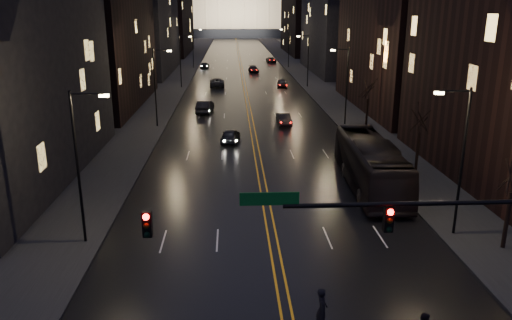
{
  "coord_description": "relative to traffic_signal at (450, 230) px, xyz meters",
  "views": [
    {
      "loc": [
        -2.33,
        -17.03,
        13.17
      ],
      "look_at": [
        -0.84,
        13.26,
        3.97
      ],
      "focal_mm": 35.0,
      "sensor_mm": 36.0,
      "label": 1
    }
  ],
  "objects": [
    {
      "name": "building_right_mid",
      "position": [
        15.09,
        92.0,
        7.9
      ],
      "size": [
        12.0,
        34.0,
        26.0
      ],
      "primitive_type": "cube",
      "color": "black",
      "rests_on": "ground"
    },
    {
      "name": "streetlamp_right_near",
      "position": [
        4.91,
        10.0,
        -0.02
      ],
      "size": [
        2.13,
        0.25,
        9.0
      ],
      "color": "black",
      "rests_on": "ground"
    },
    {
      "name": "building_left_dist",
      "position": [
        -26.91,
        140.0,
        6.9
      ],
      "size": [
        12.0,
        40.0,
        24.0
      ],
      "primitive_type": "cube",
      "color": "black",
      "rests_on": "ground"
    },
    {
      "name": "building_left_mid",
      "position": [
        -26.91,
        54.0,
        8.9
      ],
      "size": [
        12.0,
        30.0,
        28.0
      ],
      "primitive_type": "cube",
      "color": "black",
      "rests_on": "ground"
    },
    {
      "name": "bus",
      "position": [
        2.22,
        18.65,
        -3.23
      ],
      "size": [
        3.67,
        13.58,
        3.75
      ],
      "primitive_type": "imported",
      "rotation": [
        0.0,
        0.0,
        -0.04
      ],
      "color": "black",
      "rests_on": "ground"
    },
    {
      "name": "streetlamp_left_mid",
      "position": [
        -16.72,
        40.0,
        -0.02
      ],
      "size": [
        2.13,
        0.25,
        9.0
      ],
      "color": "black",
      "rests_on": "ground"
    },
    {
      "name": "streetlamp_right_dist",
      "position": [
        4.91,
        100.0,
        -0.02
      ],
      "size": [
        2.13,
        0.25,
        9.0
      ],
      "color": "black",
      "rests_on": "ground"
    },
    {
      "name": "sidewalk_right",
      "position": [
        8.09,
        130.0,
        -5.02
      ],
      "size": [
        8.0,
        320.0,
        0.16
      ],
      "primitive_type": "cube",
      "color": "black",
      "rests_on": "ground"
    },
    {
      "name": "receding_car_d",
      "position": [
        2.08,
        112.74,
        -4.46
      ],
      "size": [
        2.45,
        4.77,
        1.29
      ],
      "primitive_type": "imported",
      "rotation": [
        0.0,
        0.0,
        0.07
      ],
      "color": "black",
      "rests_on": "ground"
    },
    {
      "name": "oncoming_car_b",
      "position": [
        -11.76,
        48.16,
        -4.27
      ],
      "size": [
        2.32,
        5.2,
        1.66
      ],
      "primitive_type": "imported",
      "rotation": [
        0.0,
        0.0,
        3.03
      ],
      "color": "black",
      "rests_on": "ground"
    },
    {
      "name": "streetlamp_left_near",
      "position": [
        -16.72,
        10.0,
        -0.02
      ],
      "size": [
        2.13,
        0.25,
        9.0
      ],
      "color": "black",
      "rests_on": "ground"
    },
    {
      "name": "streetlamp_right_far",
      "position": [
        4.91,
        70.0,
        -0.02
      ],
      "size": [
        2.13,
        0.25,
        9.0
      ],
      "color": "black",
      "rests_on": "ground"
    },
    {
      "name": "capitol",
      "position": [
        -5.91,
        250.0,
        12.05
      ],
      "size": [
        90.0,
        50.0,
        58.5
      ],
      "color": "black",
      "rests_on": "ground"
    },
    {
      "name": "building_left_far",
      "position": [
        -26.91,
        92.0,
        4.9
      ],
      "size": [
        12.0,
        34.0,
        20.0
      ],
      "primitive_type": "cube",
      "color": "black",
      "rests_on": "ground"
    },
    {
      "name": "center_line",
      "position": [
        -5.91,
        130.0,
        -5.08
      ],
      "size": [
        0.62,
        320.0,
        0.01
      ],
      "primitive_type": "cube",
      "color": "orange",
      "rests_on": "road"
    },
    {
      "name": "sidewalk_left",
      "position": [
        -19.91,
        130.0,
        -5.02
      ],
      "size": [
        8.0,
        320.0,
        0.16
      ],
      "primitive_type": "cube",
      "color": "black",
      "rests_on": "ground"
    },
    {
      "name": "streetlamp_left_far",
      "position": [
        -16.72,
        70.0,
        -0.02
      ],
      "size": [
        2.13,
        0.25,
        9.0
      ],
      "color": "black",
      "rests_on": "ground"
    },
    {
      "name": "receding_car_b",
      "position": [
        0.59,
        69.69,
        -4.38
      ],
      "size": [
        2.08,
        4.4,
        1.46
      ],
      "primitive_type": "imported",
      "rotation": [
        0.0,
        0.0,
        -0.09
      ],
      "color": "black",
      "rests_on": "ground"
    },
    {
      "name": "receding_car_c",
      "position": [
        -3.41,
        91.66,
        -4.42
      ],
      "size": [
        2.33,
        4.85,
        1.36
      ],
      "primitive_type": "imported",
      "rotation": [
        0.0,
        0.0,
        0.09
      ],
      "color": "black",
      "rests_on": "ground"
    },
    {
      "name": "building_right_dist",
      "position": [
        15.09,
        140.0,
        5.9
      ],
      "size": [
        12.0,
        40.0,
        22.0
      ],
      "primitive_type": "cube",
      "color": "black",
      "rests_on": "ground"
    },
    {
      "name": "streetlamp_left_dist",
      "position": [
        -16.72,
        100.0,
        -0.02
      ],
      "size": [
        2.13,
        0.25,
        9.0
      ],
      "color": "black",
      "rests_on": "ground"
    },
    {
      "name": "oncoming_car_d",
      "position": [
        -14.41,
        100.55,
        -4.45
      ],
      "size": [
        2.02,
        4.6,
        1.31
      ],
      "primitive_type": "imported",
      "rotation": [
        0.0,
        0.0,
        3.1
      ],
      "color": "black",
      "rests_on": "ground"
    },
    {
      "name": "streetlamp_right_mid",
      "position": [
        4.91,
        40.0,
        -0.02
      ],
      "size": [
        2.13,
        0.25,
        9.0
      ],
      "color": "black",
      "rests_on": "ground"
    },
    {
      "name": "tree_right_mid",
      "position": [
        7.09,
        22.0,
        -0.58
      ],
      "size": [
        2.4,
        2.4,
        6.65
      ],
      "color": "black",
      "rests_on": "ground"
    },
    {
      "name": "pedestrian_a",
      "position": [
        -4.54,
        1.21,
        -4.12
      ],
      "size": [
        0.54,
        0.76,
        1.96
      ],
      "primitive_type": "imported",
      "rotation": [
        0.0,
        0.0,
        1.47
      ],
      "color": "black",
      "rests_on": "ground"
    },
    {
      "name": "receding_car_a",
      "position": [
        -2.09,
        40.52,
        -4.43
      ],
      "size": [
        1.6,
        4.16,
        1.35
      ],
      "primitive_type": "imported",
      "rotation": [
        0.0,
        0.0,
        0.04
      ],
      "color": "black",
      "rests_on": "ground"
    },
    {
      "name": "oncoming_car_c",
      "position": [
        -10.75,
        71.45,
        -4.35
      ],
      "size": [
        2.65,
        5.5,
        1.51
      ],
      "primitive_type": "imported",
      "rotation": [
        0.0,
        0.0,
        3.17
      ],
      "color": "black",
      "rests_on": "ground"
    },
    {
      "name": "tree_right_far",
      "position": [
        7.09,
        38.0,
        -0.58
      ],
      "size": [
        2.4,
        2.4,
        6.65
      ],
      "color": "black",
      "rests_on": "ground"
    },
    {
      "name": "oncoming_car_a",
      "position": [
        -8.43,
        32.76,
        -4.38
      ],
      "size": [
        2.27,
        4.44,
        1.45
      ],
      "primitive_type": "imported",
      "rotation": [
        0.0,
        0.0,
        3.01
      ],
      "color": "black",
      "rests_on": "ground"
    },
    {
      "name": "traffic_signal",
      "position": [
        0.0,
        0.0,
        0.0
      ],
      "size": [
        17.29,
        0.45,
        7.0
      ],
      "color": "black",
      "rests_on": "ground"
    },
    {
      "name": "road",
      "position": [
        -5.91,
        130.0,
        -5.09
      ],
      "size": [
        20.0,
        320.0,
        0.02
      ],
      "primitive_type": "cube",
      "color": "black",
      "rests_on": "ground"
    }
  ]
}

